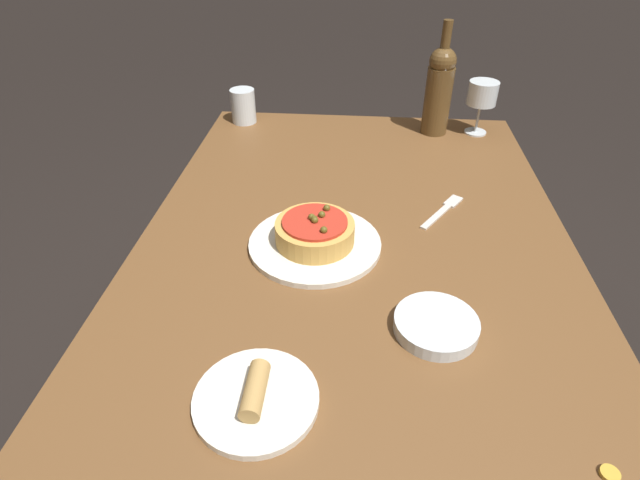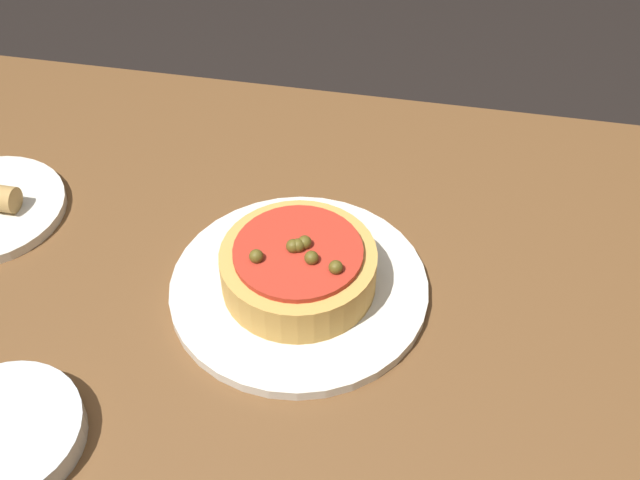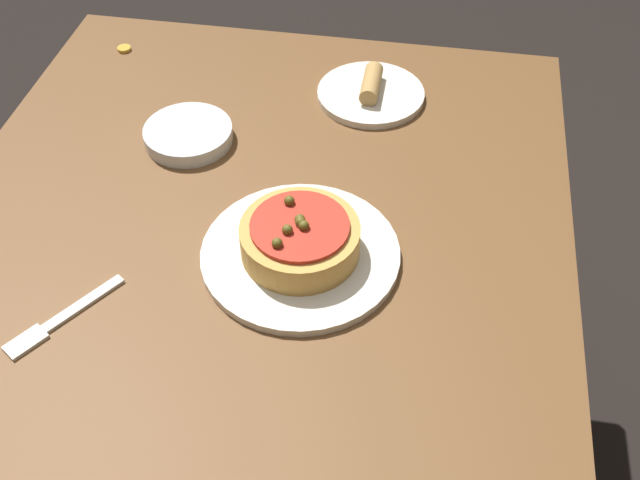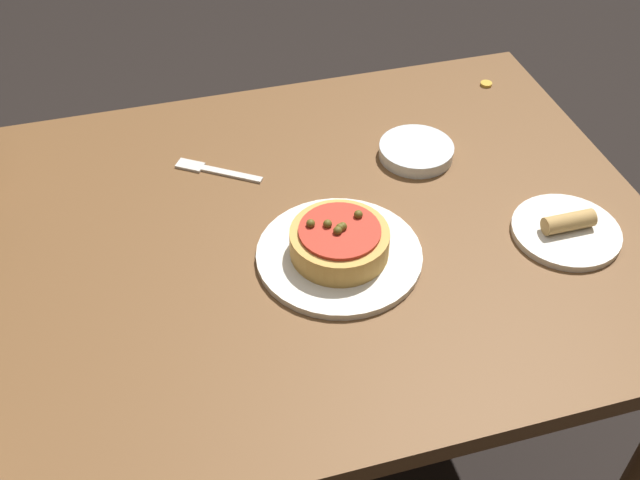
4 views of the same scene
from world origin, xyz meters
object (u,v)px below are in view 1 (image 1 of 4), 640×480
Objects in this scene: pizza at (314,231)px; fork at (443,210)px; wine_glass at (481,95)px; bottle_cap at (608,474)px; dinner_plate at (314,244)px; side_bowl at (434,325)px; water_cup at (242,106)px; side_plate at (254,398)px; wine_bottle at (438,88)px; dining_table at (353,262)px.

pizza reaches higher than fork.
wine_glass is 1.04m from bottle_cap.
dinner_plate is 0.03m from pizza.
side_bowl is at bearing -154.85° from fork.
wine_glass is at bearing 15.98° from fork.
water_cup is (0.02, 0.69, -0.06)m from wine_glass.
wine_glass is at bearing -13.63° from side_bowl.
pizza is 1.14× the size of side_bowl.
wine_glass is (0.59, -0.41, 0.11)m from dinner_plate.
wine_glass reaches higher than side_plate.
water_cup reaches higher than side_bowl.
side_plate is at bearing 121.45° from side_bowl.
wine_glass is 0.12m from wine_bottle.
side_bowl is 5.73× the size of bottle_cap.
wine_glass reaches higher than dinner_plate.
dining_table is at bearing -147.10° from water_cup.
side_bowl is 0.31m from side_plate.
water_cup is (0.62, 0.27, 0.01)m from pizza.
bottle_cap is (-0.51, -0.33, 0.10)m from dining_table.
dining_table is 0.65m from wine_glass.
side_plate reaches higher than fork.
side_plate is at bearing -177.37° from fork.
pizza is at bearing 45.56° from side_bowl.
side_bowl is at bearing 174.75° from wine_bottle.
wine_bottle is 12.80× the size of bottle_cap.
dinner_plate is at bearing -156.08° from water_cup.
dinner_plate is 2.67× the size of water_cup.
wine_glass is at bearing -34.88° from pizza.
side_plate is 0.46m from bottle_cap.
fork is at bearing -31.10° from side_plate.
wine_bottle is at bearing -26.31° from pizza.
wine_bottle is (0.52, -0.21, 0.22)m from dining_table.
bottle_cap is at bearing -140.41° from side_bowl.
dinner_plate is at bearing 42.62° from bottle_cap.
pizza is 0.60m from bottle_cap.
fork is at bearing 12.62° from bottle_cap.
side_plate reaches higher than side_bowl.
side_bowl is (-0.28, -0.14, 0.10)m from dining_table.
wine_bottle is (-0.00, 0.12, 0.02)m from wine_glass.
side_plate is at bearing 81.56° from bottle_cap.
wine_bottle is 1.05m from bottle_cap.
bottle_cap is at bearing -173.58° from wine_bottle.
pizza is 1.04× the size of wine_glass.
side_bowl is at bearing 39.59° from bottle_cap.
side_bowl is (-0.21, -0.22, -0.02)m from pizza.
water_cup is at bearing 12.84° from side_plate.
wine_bottle reaches higher than dinner_plate.
wine_glass is 0.84m from side_bowl.
wine_glass is at bearing -25.44° from side_plate.
side_plate is at bearing 154.56° from wine_glass.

